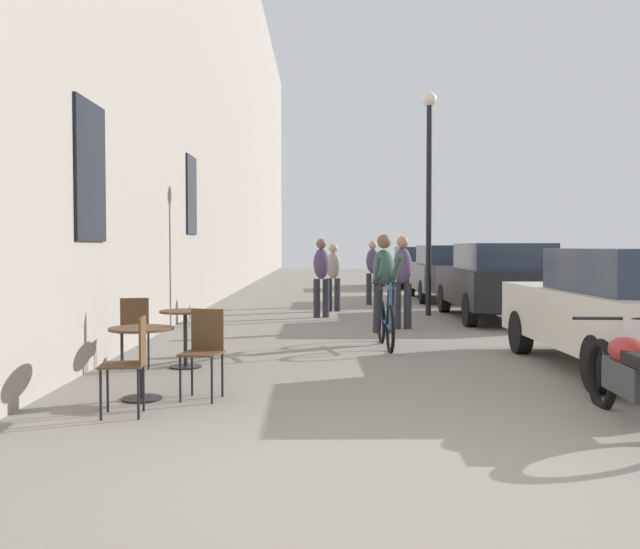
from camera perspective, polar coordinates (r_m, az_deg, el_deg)
ground_plane at (r=4.77m, az=4.66°, el=-16.39°), size 88.00×88.00×0.00m
building_facade_left at (r=19.45m, az=-9.66°, el=17.52°), size 0.54×68.00×13.31m
cafe_table_near at (r=7.37m, az=-14.17°, el=-5.65°), size 0.64×0.64×0.72m
cafe_chair_near_toward_street at (r=6.70m, az=-14.94°, el=-6.48°), size 0.42×0.42×0.89m
cafe_chair_near_toward_wall at (r=7.32m, az=-9.34°, el=-5.69°), size 0.44×0.44×0.89m
cafe_table_mid at (r=9.18m, az=-10.80°, el=-4.07°), size 0.64×0.64×0.72m
cafe_chair_mid_toward_street at (r=9.24m, az=-14.65°, el=-4.08°), size 0.46×0.46×0.89m
cyclist_on_bicycle at (r=10.97m, az=5.03°, el=-1.49°), size 0.52×1.76×1.74m
pedestrian_near at (r=13.30m, az=6.44°, el=-0.17°), size 0.36×0.28×1.71m
pedestrian_mid at (r=15.31m, az=-0.03°, el=0.11°), size 0.37×0.28×1.69m
pedestrian_far at (r=16.82m, az=0.92°, el=0.11°), size 0.38×0.30×1.59m
pedestrian_furthest at (r=18.70m, az=4.07°, el=0.47°), size 0.36×0.27×1.68m
street_lamp at (r=16.02m, az=8.52°, el=7.90°), size 0.32×0.32×4.90m
parked_car_nearest at (r=9.43m, az=22.81°, el=-2.47°), size 1.83×4.23×1.50m
parked_car_second at (r=15.38m, az=13.77°, el=-0.43°), size 1.91×4.46×1.58m
parked_car_third at (r=20.62m, az=9.86°, el=0.22°), size 1.87×4.37×1.55m
parked_car_fourth at (r=26.88m, az=7.57°, el=0.65°), size 1.89×4.28×1.51m
parked_motorcycle at (r=6.69m, az=23.42°, el=-7.57°), size 0.62×2.15×0.92m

